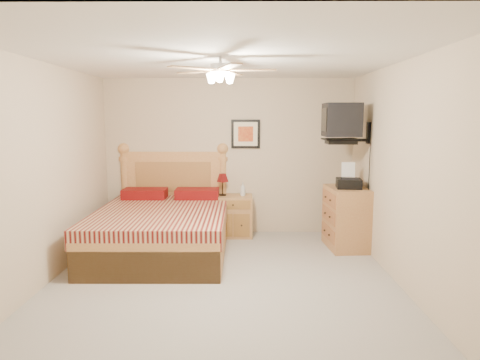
% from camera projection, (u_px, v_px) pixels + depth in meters
% --- Properties ---
extents(floor, '(4.50, 4.50, 0.00)m').
position_uv_depth(floor, '(223.00, 284.00, 4.89)').
color(floor, gray).
rests_on(floor, ground).
extents(ceiling, '(4.00, 4.50, 0.04)m').
position_uv_depth(ceiling, '(221.00, 59.00, 4.52)').
color(ceiling, white).
rests_on(ceiling, ground).
extents(wall_back, '(4.00, 0.04, 2.50)m').
position_uv_depth(wall_back, '(229.00, 157.00, 6.93)').
color(wall_back, '#C6B192').
rests_on(wall_back, ground).
extents(wall_front, '(4.00, 0.04, 2.50)m').
position_uv_depth(wall_front, '(202.00, 227.00, 2.48)').
color(wall_front, '#C6B192').
rests_on(wall_front, ground).
extents(wall_left, '(0.04, 4.50, 2.50)m').
position_uv_depth(wall_left, '(41.00, 175.00, 4.72)').
color(wall_left, '#C6B192').
rests_on(wall_left, ground).
extents(wall_right, '(0.04, 4.50, 2.50)m').
position_uv_depth(wall_right, '(404.00, 176.00, 4.69)').
color(wall_right, '#C6B192').
rests_on(wall_right, ground).
extents(bed, '(1.75, 2.29, 1.48)m').
position_uv_depth(bed, '(161.00, 201.00, 5.89)').
color(bed, '#C38143').
rests_on(bed, ground).
extents(nightstand, '(0.60, 0.45, 0.65)m').
position_uv_depth(nightstand, '(233.00, 216.00, 6.82)').
color(nightstand, '#A0723E').
rests_on(nightstand, ground).
extents(table_lamp, '(0.20, 0.20, 0.35)m').
position_uv_depth(table_lamp, '(223.00, 185.00, 6.79)').
color(table_lamp, '#5F0E0E').
rests_on(table_lamp, nightstand).
extents(lotion_bottle, '(0.09, 0.09, 0.22)m').
position_uv_depth(lotion_bottle, '(243.00, 189.00, 6.76)').
color(lotion_bottle, silver).
rests_on(lotion_bottle, nightstand).
extents(framed_picture, '(0.46, 0.04, 0.46)m').
position_uv_depth(framed_picture, '(246.00, 134.00, 6.86)').
color(framed_picture, black).
rests_on(framed_picture, wall_back).
extents(dresser, '(0.58, 0.79, 0.89)m').
position_uv_depth(dresser, '(347.00, 218.00, 6.18)').
color(dresser, '#A06238').
rests_on(dresser, ground).
extents(fax_machine, '(0.38, 0.40, 0.36)m').
position_uv_depth(fax_machine, '(349.00, 176.00, 6.03)').
color(fax_machine, black).
rests_on(fax_machine, dresser).
extents(magazine_lower, '(0.26, 0.29, 0.02)m').
position_uv_depth(magazine_lower, '(344.00, 183.00, 6.41)').
color(magazine_lower, beige).
rests_on(magazine_lower, dresser).
extents(magazine_upper, '(0.32, 0.36, 0.02)m').
position_uv_depth(magazine_upper, '(346.00, 182.00, 6.40)').
color(magazine_upper, gray).
rests_on(magazine_upper, magazine_lower).
extents(wall_tv, '(0.56, 0.46, 0.58)m').
position_uv_depth(wall_tv, '(352.00, 123.00, 5.93)').
color(wall_tv, black).
rests_on(wall_tv, wall_right).
extents(ceiling_fan, '(1.14, 1.14, 0.28)m').
position_uv_depth(ceiling_fan, '(220.00, 70.00, 4.35)').
color(ceiling_fan, silver).
rests_on(ceiling_fan, ceiling).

